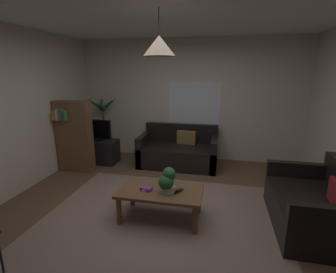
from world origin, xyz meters
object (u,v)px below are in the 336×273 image
object	(u,v)px
couch_right_side	(315,208)
bookshelf_corner	(74,136)
remote_on_table_0	(173,190)
pendant_lamp	(159,46)
remote_on_table_1	(178,191)
tv_stand	(97,151)
book_on_table_1	(146,188)
tv	(95,130)
potted_palm_corner	(104,129)
couch_under_window	(179,152)
potted_plant_on_table	(168,180)
coffee_table	(160,194)
book_on_table_0	(146,189)

from	to	relation	value
couch_right_side	bookshelf_corner	bearing A→B (deg)	-105.22
bookshelf_corner	couch_right_side	bearing A→B (deg)	-15.22
remote_on_table_0	pendant_lamp	world-z (taller)	pendant_lamp
remote_on_table_1	tv_stand	bearing A→B (deg)	-11.29
book_on_table_1	tv	distance (m)	2.53
couch_right_side	potted_palm_corner	bearing A→B (deg)	-118.06
tv_stand	tv	xyz separation A→B (m)	(0.00, -0.02, 0.48)
couch_under_window	potted_plant_on_table	size ratio (longest dim) A/B	4.79
couch_under_window	pendant_lamp	distance (m)	2.84
book_on_table_1	remote_on_table_1	size ratio (longest dim) A/B	0.93
coffee_table	book_on_table_1	world-z (taller)	book_on_table_1
book_on_table_0	potted_palm_corner	xyz separation A→B (m)	(-1.73, 2.32, 0.23)
tv_stand	potted_palm_corner	world-z (taller)	potted_palm_corner
book_on_table_0	book_on_table_1	xyz separation A→B (m)	(0.00, -0.01, 0.02)
remote_on_table_0	remote_on_table_1	xyz separation A→B (m)	(0.07, 0.00, 0.00)
remote_on_table_0	tv_stand	size ratio (longest dim) A/B	0.18
remote_on_table_1	pendant_lamp	xyz separation A→B (m)	(-0.24, 0.01, 1.79)
couch_right_side	bookshelf_corner	distance (m)	4.18
remote_on_table_0	remote_on_table_1	bearing A→B (deg)	-58.95
tv	potted_palm_corner	bearing A→B (deg)	94.53
coffee_table	remote_on_table_0	size ratio (longest dim) A/B	6.90
book_on_table_1	tv_stand	bearing A→B (deg)	132.17
book_on_table_1	tv	xyz separation A→B (m)	(-1.70, 1.85, 0.28)
couch_under_window	coffee_table	world-z (taller)	couch_under_window
couch_under_window	book_on_table_1	size ratio (longest dim) A/B	10.82
couch_under_window	remote_on_table_1	xyz separation A→B (m)	(0.35, -2.06, 0.16)
book_on_table_0	bookshelf_corner	distance (m)	2.33
coffee_table	pendant_lamp	bearing A→B (deg)	29.74
tv	potted_palm_corner	size ratio (longest dim) A/B	0.50
coffee_table	remote_on_table_1	size ratio (longest dim) A/B	6.90
remote_on_table_0	pendant_lamp	bearing A→B (deg)	117.97
potted_plant_on_table	pendant_lamp	distance (m)	1.64
potted_palm_corner	coffee_table	bearing A→B (deg)	-49.86
couch_right_side	pendant_lamp	size ratio (longest dim) A/B	2.65
remote_on_table_1	pendant_lamp	distance (m)	1.81
couch_right_side	coffee_table	xyz separation A→B (m)	(-1.95, -0.21, 0.08)
remote_on_table_1	potted_palm_corner	bearing A→B (deg)	-17.08
coffee_table	tv_stand	xyz separation A→B (m)	(-1.88, 1.82, -0.10)
potted_plant_on_table	bookshelf_corner	distance (m)	2.55
couch_under_window	book_on_table_0	distance (m)	2.11
couch_right_side	potted_plant_on_table	bearing A→B (deg)	-82.31
bookshelf_corner	pendant_lamp	xyz separation A→B (m)	(2.06, -1.30, 1.51)
couch_right_side	tv_stand	world-z (taller)	couch_right_side
couch_under_window	remote_on_table_1	size ratio (longest dim) A/B	10.04
book_on_table_0	remote_on_table_1	bearing A→B (deg)	5.62
tv_stand	pendant_lamp	distance (m)	3.27
remote_on_table_0	tv	world-z (taller)	tv
potted_plant_on_table	tv	distance (m)	2.71
remote_on_table_0	potted_plant_on_table	xyz separation A→B (m)	(-0.06, -0.03, 0.16)
book_on_table_0	remote_on_table_0	world-z (taller)	remote_on_table_0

